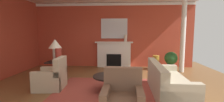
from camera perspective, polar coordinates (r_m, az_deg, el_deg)
ground_plane at (r=5.13m, az=-3.38°, el=-12.57°), size 9.52×9.52×0.00m
wall_fireplace at (r=8.01m, az=-0.56°, el=5.61°), size 7.93×0.12×3.10m
crown_moulding at (r=8.04m, az=-0.62°, el=16.11°), size 7.93×0.08×0.12m
area_rug at (r=4.83m, az=-0.56°, el=-13.70°), size 3.16×2.48×0.01m
fireplace at (r=7.87m, az=0.70°, el=-1.45°), size 1.80×0.35×1.24m
mantel_mirror at (r=7.91m, az=0.76°, el=7.90°), size 1.27×0.04×0.96m
sofa at (r=4.74m, az=18.91°, el=-10.76°), size 0.96×2.12×0.85m
armchair_near_window at (r=5.22m, az=-20.48°, el=-9.10°), size 0.85×0.85×0.95m
armchair_facing_fireplace at (r=3.38m, az=3.68°, el=-17.44°), size 0.82×0.82×0.95m
coffee_table at (r=4.73m, az=-0.57°, el=-9.95°), size 1.00×1.00×0.45m
side_table at (r=5.94m, az=-19.07°, el=-6.25°), size 0.56×0.56×0.70m
table_lamp at (r=5.82m, az=-19.37°, el=1.70°), size 0.44×0.44×0.75m
vase_mantel_right at (r=7.73m, az=4.77°, el=4.49°), size 0.14×0.14×0.33m
vase_on_side_table at (r=5.68m, az=-18.35°, el=-1.35°), size 0.19×0.19×0.46m
vase_tall_corner at (r=7.75m, az=15.12°, el=-3.81°), size 0.30×0.30×0.63m
book_red_cover at (r=4.53m, az=-0.92°, el=-8.86°), size 0.26×0.22×0.05m
book_art_folio at (r=4.70m, az=-0.72°, el=-7.62°), size 0.24×0.19×0.06m
potted_plant at (r=7.61m, az=19.99°, el=-2.82°), size 0.56×0.56×0.83m
column_white at (r=7.41m, az=23.71°, el=4.98°), size 0.20×0.20×3.10m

